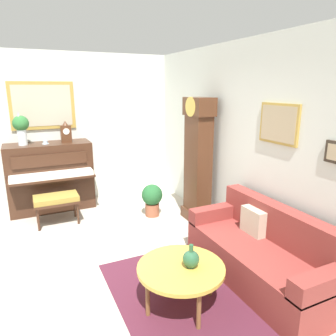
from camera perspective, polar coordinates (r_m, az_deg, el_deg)
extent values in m
cube|color=#B2A899|center=(4.20, -16.24, -17.99)|extent=(6.40, 6.00, 0.10)
cube|color=silver|center=(6.20, -21.18, 6.49)|extent=(0.10, 4.90, 2.80)
cube|color=#B28E3D|center=(6.09, -21.99, 10.55)|extent=(0.03, 1.10, 0.84)
cube|color=#BCB299|center=(6.07, -21.98, 10.54)|extent=(0.01, 0.98, 0.72)
cube|color=silver|center=(4.59, 13.31, 4.56)|extent=(5.30, 0.10, 2.80)
cube|color=tan|center=(3.45, 28.46, 2.45)|extent=(0.20, 0.01, 0.16)
cube|color=#B28E3D|center=(3.95, 19.64, 7.65)|extent=(0.60, 0.03, 0.48)
cube|color=tan|center=(3.94, 19.47, 7.64)|extent=(0.54, 0.01, 0.42)
cube|color=#4C1E2D|center=(3.58, 4.40, -22.73)|extent=(2.10, 1.50, 0.01)
cube|color=#3D2316|center=(6.01, -20.69, -1.45)|extent=(0.60, 1.44, 1.21)
cube|color=#3D2316|center=(5.57, -20.36, -1.85)|extent=(0.28, 1.38, 0.04)
cube|color=white|center=(5.56, -20.41, -1.26)|extent=(0.26, 1.32, 0.08)
cube|color=#3D2316|center=(5.61, -20.73, 1.38)|extent=(0.03, 1.20, 0.20)
cube|color=#3D2316|center=(5.36, -19.77, -5.81)|extent=(0.42, 0.70, 0.04)
cube|color=olive|center=(5.34, -19.83, -5.21)|extent=(0.40, 0.68, 0.08)
cylinder|color=#3D2316|center=(5.27, -22.67, -8.79)|extent=(0.04, 0.04, 0.36)
cylinder|color=#3D2316|center=(5.31, -16.16, -8.01)|extent=(0.04, 0.04, 0.36)
cylinder|color=#3D2316|center=(5.57, -22.86, -7.56)|extent=(0.04, 0.04, 0.36)
cylinder|color=#3D2316|center=(5.61, -16.71, -6.84)|extent=(0.04, 0.04, 0.36)
cube|color=#4C2B19|center=(5.34, 5.27, -8.41)|extent=(0.52, 0.34, 0.18)
cube|color=#4C2B19|center=(5.08, 5.48, -0.07)|extent=(0.44, 0.28, 1.78)
cube|color=#4C2B19|center=(4.92, 5.77, 11.15)|extent=(0.52, 0.32, 0.28)
cylinder|color=gold|center=(4.84, 4.16, 11.13)|extent=(0.30, 0.02, 0.30)
cylinder|color=gold|center=(5.04, 5.01, 0.52)|extent=(0.03, 0.03, 0.70)
cube|color=maroon|center=(3.88, 16.25, -16.38)|extent=(1.90, 0.80, 0.42)
cube|color=maroon|center=(3.89, 20.06, -9.86)|extent=(1.90, 0.20, 0.44)
cube|color=maroon|center=(4.35, 9.02, -8.16)|extent=(0.18, 0.80, 0.20)
cube|color=maroon|center=(3.25, 27.12, -18.11)|extent=(0.18, 0.80, 0.20)
cube|color=#B7AD93|center=(4.00, 15.30, -9.41)|extent=(0.34, 0.12, 0.32)
cylinder|color=gold|center=(3.26, 2.38, -17.85)|extent=(0.88, 0.88, 0.04)
torus|color=brown|center=(3.26, 2.38, -17.85)|extent=(0.88, 0.88, 0.04)
cylinder|color=brown|center=(3.53, 7.84, -19.41)|extent=(0.04, 0.04, 0.40)
cylinder|color=brown|center=(3.13, 5.68, -24.42)|extent=(0.04, 0.04, 0.40)
cylinder|color=brown|center=(3.26, -3.75, -22.57)|extent=(0.04, 0.04, 0.40)
cylinder|color=brown|center=(3.65, -0.41, -18.06)|extent=(0.04, 0.04, 0.40)
cube|color=#4C2B19|center=(5.86, -18.19, 5.98)|extent=(0.12, 0.18, 0.30)
cylinder|color=white|center=(5.80, -18.15, 6.39)|extent=(0.01, 0.11, 0.11)
cone|color=#4C2B19|center=(5.84, -18.34, 7.82)|extent=(0.10, 0.10, 0.08)
cylinder|color=silver|center=(5.82, -25.13, 5.07)|extent=(0.15, 0.15, 0.26)
sphere|color=#2D6B33|center=(5.80, -25.39, 7.41)|extent=(0.26, 0.26, 0.26)
cone|color=#D199B7|center=(5.75, -25.73, 8.64)|extent=(0.06, 0.06, 0.16)
cylinder|color=#ADC6D6|center=(5.81, -21.52, 4.15)|extent=(0.12, 0.12, 0.01)
cylinder|color=#ADC6D6|center=(5.80, -21.55, 4.40)|extent=(0.08, 0.08, 0.06)
cylinder|color=#234C33|center=(3.24, 4.20, -17.49)|extent=(0.09, 0.09, 0.01)
sphere|color=#285638|center=(3.20, 4.23, -16.29)|extent=(0.17, 0.17, 0.17)
cylinder|color=#285638|center=(3.15, 4.27, -14.49)|extent=(0.04, 0.04, 0.08)
cylinder|color=#935138|center=(5.46, -2.90, -7.59)|extent=(0.24, 0.24, 0.22)
sphere|color=#235B2D|center=(5.36, -2.94, -4.92)|extent=(0.36, 0.36, 0.36)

